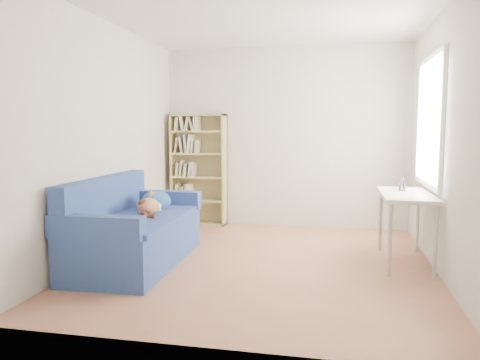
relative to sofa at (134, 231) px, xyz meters
name	(u,v)px	position (x,y,z in m)	size (l,w,h in m)	color
ground	(262,263)	(1.33, 0.27, -0.34)	(4.00, 4.00, 0.00)	#A16448
room_shell	(273,108)	(1.43, 0.30, 1.29)	(3.54, 4.04, 2.62)	silver
sofa	(134,231)	(0.00, 0.00, 0.00)	(0.94, 1.87, 0.91)	navy
bookshelf	(199,174)	(0.08, 2.12, 0.41)	(0.82, 0.26, 1.64)	tan
desk	(406,201)	(2.81, 0.57, 0.32)	(0.51, 1.12, 0.75)	white
pen_cup	(402,186)	(2.79, 0.76, 0.46)	(0.08, 0.08, 0.15)	white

